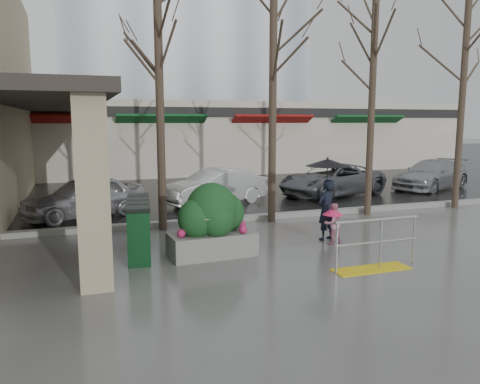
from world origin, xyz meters
TOP-DOWN VIEW (x-y plane):
  - ground at (0.00, 0.00)m, footprint 120.00×120.00m
  - street_asphalt at (0.00, 22.00)m, footprint 120.00×36.00m
  - curb at (0.00, 4.00)m, footprint 120.00×0.30m
  - canopy_slab at (-4.80, 8.00)m, footprint 2.80×18.00m
  - pillar_front at (-3.90, -0.50)m, footprint 0.55×0.55m
  - pillar_back at (-3.90, 6.00)m, footprint 0.55×0.55m
  - storefront_row at (2.00, 17.97)m, footprint 34.00×6.74m
  - office_tower at (4.00, 30.00)m, footprint 18.00×12.00m
  - handrail at (1.36, -1.20)m, footprint 1.90×0.50m
  - tree_west at (-2.00, 3.60)m, footprint 3.20×3.20m
  - tree_midwest at (1.20, 3.60)m, footprint 3.20×3.20m
  - tree_mideast at (4.50, 3.60)m, footprint 3.20×3.20m
  - tree_east at (8.00, 3.60)m, footprint 3.20×3.20m
  - woman at (1.63, 1.20)m, footprint 1.08×1.08m
  - child_pink at (1.60, 0.82)m, footprint 0.53×0.49m
  - child_blue at (-1.57, 0.67)m, footprint 0.73×0.73m
  - planter at (-1.41, 0.81)m, footprint 1.89×1.09m
  - news_boxes at (-2.90, 1.48)m, footprint 0.76×2.20m
  - car_a at (-3.96, 6.08)m, footprint 3.99×2.81m
  - car_b at (0.46, 6.90)m, footprint 4.05×2.54m
  - car_c at (5.38, 7.32)m, footprint 4.93×3.23m
  - car_d at (10.44, 7.52)m, footprint 4.69×3.23m

SIDE VIEW (x-z plane):
  - ground at x=0.00m, z-range 0.00..0.00m
  - street_asphalt at x=0.00m, z-range 0.00..0.01m
  - curb at x=0.00m, z-range 0.00..0.15m
  - handrail at x=1.36m, z-range -0.14..0.89m
  - child_pink at x=1.60m, z-range 0.06..1.05m
  - news_boxes at x=-2.90m, z-range 0.00..1.21m
  - car_a at x=-3.96m, z-range 0.00..1.26m
  - car_b at x=0.46m, z-range 0.00..1.26m
  - car_c at x=5.38m, z-range 0.00..1.26m
  - car_d at x=10.44m, z-range 0.00..1.26m
  - child_blue at x=-1.57m, z-range 0.13..1.26m
  - planter at x=-1.41m, z-range -0.04..1.58m
  - woman at x=1.63m, z-range 0.21..2.27m
  - pillar_front at x=-3.90m, z-range 0.00..3.50m
  - pillar_back at x=-3.90m, z-range 0.00..3.50m
  - storefront_row at x=2.00m, z-range 0.01..4.01m
  - canopy_slab at x=-4.80m, z-range 3.50..3.75m
  - tree_mideast at x=4.50m, z-range 1.61..8.11m
  - tree_west at x=-2.00m, z-range 1.68..8.48m
  - tree_midwest at x=1.20m, z-range 1.73..8.73m
  - tree_east at x=8.00m, z-range 1.78..8.98m
  - office_tower at x=4.00m, z-range 0.00..25.00m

